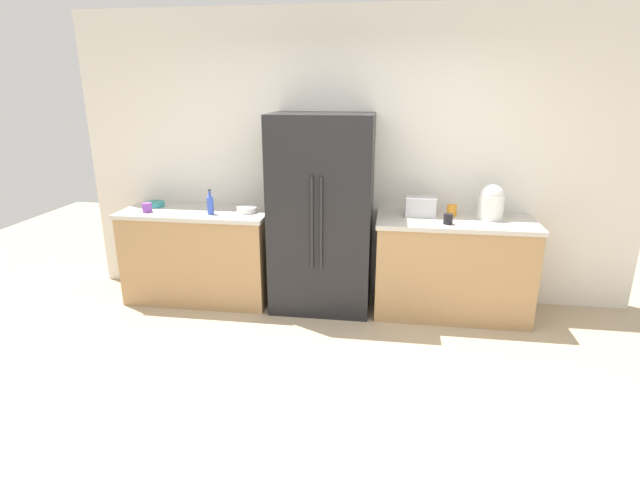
{
  "coord_description": "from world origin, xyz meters",
  "views": [
    {
      "loc": [
        0.36,
        -2.7,
        2.04
      ],
      "look_at": [
        -0.1,
        0.49,
        1.03
      ],
      "focal_mm": 27.29,
      "sensor_mm": 36.0,
      "label": 1
    }
  ],
  "objects_px": {
    "refrigerator": "(322,215)",
    "rice_cooker": "(491,202)",
    "toaster": "(420,207)",
    "bowl_a": "(247,210)",
    "cup_b": "(147,208)",
    "bowl_b": "(155,204)",
    "cup_c": "(452,210)",
    "bottle_a": "(210,205)",
    "cup_a": "(448,219)"
  },
  "relations": [
    {
      "from": "cup_a",
      "to": "cup_b",
      "type": "bearing_deg",
      "value": 179.54
    },
    {
      "from": "cup_a",
      "to": "cup_c",
      "type": "xyz_separation_m",
      "value": [
        0.06,
        0.3,
        0.01
      ]
    },
    {
      "from": "toaster",
      "to": "cup_b",
      "type": "xyz_separation_m",
      "value": [
        -2.55,
        -0.22,
        -0.05
      ]
    },
    {
      "from": "toaster",
      "to": "rice_cooker",
      "type": "relative_size",
      "value": 0.85
    },
    {
      "from": "bottle_a",
      "to": "cup_a",
      "type": "distance_m",
      "value": 2.15
    },
    {
      "from": "refrigerator",
      "to": "bowl_a",
      "type": "height_order",
      "value": "refrigerator"
    },
    {
      "from": "refrigerator",
      "to": "cup_c",
      "type": "bearing_deg",
      "value": 6.96
    },
    {
      "from": "toaster",
      "to": "bowl_a",
      "type": "height_order",
      "value": "toaster"
    },
    {
      "from": "toaster",
      "to": "cup_c",
      "type": "xyz_separation_m",
      "value": [
        0.29,
        0.06,
        -0.04
      ]
    },
    {
      "from": "toaster",
      "to": "cup_b",
      "type": "bearing_deg",
      "value": -175.07
    },
    {
      "from": "bottle_a",
      "to": "cup_b",
      "type": "bearing_deg",
      "value": -179.31
    },
    {
      "from": "bowl_a",
      "to": "bowl_b",
      "type": "height_order",
      "value": "bowl_a"
    },
    {
      "from": "toaster",
      "to": "cup_b",
      "type": "distance_m",
      "value": 2.56
    },
    {
      "from": "rice_cooker",
      "to": "bottle_a",
      "type": "relative_size",
      "value": 1.35
    },
    {
      "from": "refrigerator",
      "to": "bowl_b",
      "type": "xyz_separation_m",
      "value": [
        -1.68,
        0.09,
        0.02
      ]
    },
    {
      "from": "cup_a",
      "to": "cup_c",
      "type": "distance_m",
      "value": 0.3
    },
    {
      "from": "toaster",
      "to": "bowl_a",
      "type": "xyz_separation_m",
      "value": [
        -1.61,
        -0.1,
        -0.06
      ]
    },
    {
      "from": "cup_b",
      "to": "bowl_a",
      "type": "height_order",
      "value": "cup_b"
    },
    {
      "from": "bowl_b",
      "to": "cup_a",
      "type": "bearing_deg",
      "value": -4.94
    },
    {
      "from": "refrigerator",
      "to": "cup_b",
      "type": "distance_m",
      "value": 1.66
    },
    {
      "from": "rice_cooker",
      "to": "cup_b",
      "type": "height_order",
      "value": "rice_cooker"
    },
    {
      "from": "refrigerator",
      "to": "rice_cooker",
      "type": "height_order",
      "value": "refrigerator"
    },
    {
      "from": "cup_a",
      "to": "bowl_a",
      "type": "distance_m",
      "value": 1.84
    },
    {
      "from": "toaster",
      "to": "bowl_b",
      "type": "relative_size",
      "value": 1.45
    },
    {
      "from": "toaster",
      "to": "bottle_a",
      "type": "bearing_deg",
      "value": -173.7
    },
    {
      "from": "toaster",
      "to": "rice_cooker",
      "type": "distance_m",
      "value": 0.62
    },
    {
      "from": "refrigerator",
      "to": "toaster",
      "type": "xyz_separation_m",
      "value": [
        0.9,
        0.09,
        0.09
      ]
    },
    {
      "from": "rice_cooker",
      "to": "bottle_a",
      "type": "bearing_deg",
      "value": -175.31
    },
    {
      "from": "cup_c",
      "to": "cup_b",
      "type": "bearing_deg",
      "value": -174.44
    },
    {
      "from": "rice_cooker",
      "to": "cup_b",
      "type": "relative_size",
      "value": 3.63
    },
    {
      "from": "toaster",
      "to": "bottle_a",
      "type": "relative_size",
      "value": 1.16
    },
    {
      "from": "cup_b",
      "to": "cup_c",
      "type": "height_order",
      "value": "cup_c"
    },
    {
      "from": "cup_a",
      "to": "bottle_a",
      "type": "bearing_deg",
      "value": 179.2
    },
    {
      "from": "cup_b",
      "to": "bowl_a",
      "type": "relative_size",
      "value": 0.47
    },
    {
      "from": "refrigerator",
      "to": "bowl_b",
      "type": "height_order",
      "value": "refrigerator"
    },
    {
      "from": "cup_a",
      "to": "cup_b",
      "type": "relative_size",
      "value": 1.03
    },
    {
      "from": "refrigerator",
      "to": "toaster",
      "type": "distance_m",
      "value": 0.91
    },
    {
      "from": "toaster",
      "to": "rice_cooker",
      "type": "xyz_separation_m",
      "value": [
        0.61,
        -0.0,
        0.07
      ]
    },
    {
      "from": "rice_cooker",
      "to": "toaster",
      "type": "bearing_deg",
      "value": 179.59
    },
    {
      "from": "bottle_a",
      "to": "bowl_a",
      "type": "xyz_separation_m",
      "value": [
        0.31,
        0.11,
        -0.06
      ]
    },
    {
      "from": "cup_c",
      "to": "bowl_a",
      "type": "relative_size",
      "value": 0.54
    },
    {
      "from": "refrigerator",
      "to": "bottle_a",
      "type": "distance_m",
      "value": 1.04
    },
    {
      "from": "cup_a",
      "to": "bowl_b",
      "type": "height_order",
      "value": "cup_a"
    },
    {
      "from": "refrigerator",
      "to": "bowl_a",
      "type": "bearing_deg",
      "value": -179.06
    },
    {
      "from": "bottle_a",
      "to": "bowl_a",
      "type": "relative_size",
      "value": 1.25
    },
    {
      "from": "bottle_a",
      "to": "bowl_b",
      "type": "height_order",
      "value": "bottle_a"
    },
    {
      "from": "bottle_a",
      "to": "cup_a",
      "type": "xyz_separation_m",
      "value": [
        2.15,
        -0.03,
        -0.04
      ]
    },
    {
      "from": "bowl_b",
      "to": "cup_c",
      "type": "bearing_deg",
      "value": 1.11
    },
    {
      "from": "rice_cooker",
      "to": "bowl_b",
      "type": "xyz_separation_m",
      "value": [
        -3.2,
        0.0,
        -0.13
      ]
    },
    {
      "from": "toaster",
      "to": "cup_a",
      "type": "xyz_separation_m",
      "value": [
        0.22,
        -0.24,
        -0.04
      ]
    }
  ]
}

